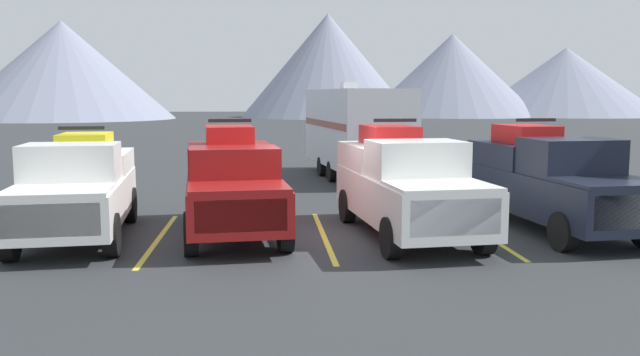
# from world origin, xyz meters

# --- Properties ---
(ground_plane) EXTENTS (240.00, 240.00, 0.00)m
(ground_plane) POSITION_xyz_m (0.00, 0.00, 0.00)
(ground_plane) COLOR #2D3033
(pickup_truck_a) EXTENTS (2.63, 5.62, 2.46)m
(pickup_truck_a) POSITION_xyz_m (-5.49, 0.54, 1.15)
(pickup_truck_a) COLOR white
(pickup_truck_a) RESTS_ON ground
(pickup_truck_b) EXTENTS (2.61, 5.58, 2.62)m
(pickup_truck_b) POSITION_xyz_m (-2.06, 0.71, 1.18)
(pickup_truck_b) COLOR maroon
(pickup_truck_b) RESTS_ON ground
(pickup_truck_c) EXTENTS (2.65, 5.82, 2.63)m
(pickup_truck_c) POSITION_xyz_m (1.86, 0.22, 1.20)
(pickup_truck_c) COLOR white
(pickup_truck_c) RESTS_ON ground
(pickup_truck_d) EXTENTS (2.64, 5.90, 2.61)m
(pickup_truck_d) POSITION_xyz_m (5.47, 0.58, 1.19)
(pickup_truck_d) COLOR black
(pickup_truck_d) RESTS_ON ground
(lot_stripe_b) EXTENTS (0.12, 5.50, 0.01)m
(lot_stripe_b) POSITION_xyz_m (-3.69, 0.23, 0.00)
(lot_stripe_b) COLOR gold
(lot_stripe_b) RESTS_ON ground
(lot_stripe_c) EXTENTS (0.12, 5.50, 0.01)m
(lot_stripe_c) POSITION_xyz_m (0.00, 0.23, 0.00)
(lot_stripe_c) COLOR gold
(lot_stripe_c) RESTS_ON ground
(lot_stripe_d) EXTENTS (0.12, 5.50, 0.01)m
(lot_stripe_d) POSITION_xyz_m (3.69, 0.23, 0.00)
(lot_stripe_d) COLOR gold
(lot_stripe_d) RESTS_ON ground
(lot_stripe_e) EXTENTS (0.12, 5.50, 0.01)m
(lot_stripe_e) POSITION_xyz_m (7.39, 0.23, 0.00)
(lot_stripe_e) COLOR gold
(lot_stripe_e) RESTS_ON ground
(camper_trailer_a) EXTENTS (3.42, 8.75, 3.71)m
(camper_trailer_a) POSITION_xyz_m (2.17, 10.72, 1.96)
(camper_trailer_a) COLOR silver
(camper_trailer_a) RESTS_ON ground
(mountain_ridge) EXTENTS (139.02, 41.87, 15.24)m
(mountain_ridge) POSITION_xyz_m (-7.84, 83.36, 6.30)
(mountain_ridge) COLOR gray
(mountain_ridge) RESTS_ON ground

